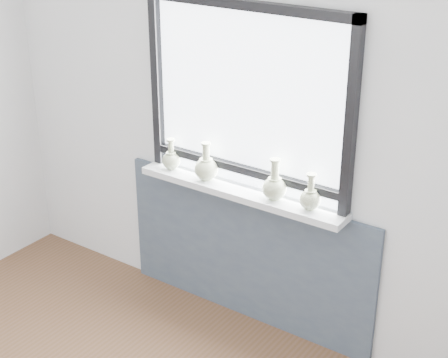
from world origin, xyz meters
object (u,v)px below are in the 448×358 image
Objects in this scene: vase_b at (206,167)px; vase_c at (274,186)px; vase_d at (310,198)px; windowsill at (240,192)px; vase_a at (171,159)px.

vase_c is (0.46, 0.00, 0.00)m from vase_b.
vase_d is at bearing 0.53° from vase_b.
windowsill is 0.51m from vase_a.
windowsill is 6.85× the size of vase_a.
vase_a is at bearing 178.46° from vase_b.
vase_c reaches higher than vase_b.
vase_c reaches higher than vase_a.
vase_b reaches higher than windowsill.
vase_a is 0.73m from vase_c.
vase_b is 0.97× the size of vase_c.
vase_d reaches higher than vase_a.
windowsill is 0.25m from vase_c.
vase_d is (0.22, 0.00, -0.01)m from vase_c.
vase_b is (0.27, -0.01, 0.01)m from vase_a.
vase_a is 0.27m from vase_b.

